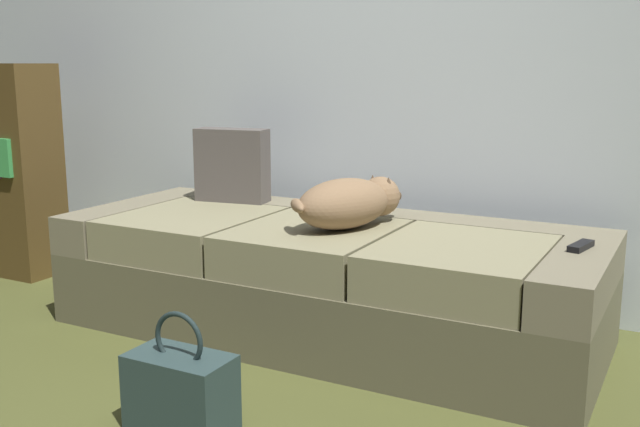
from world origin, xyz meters
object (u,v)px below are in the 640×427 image
Objects in this scene: couch at (326,279)px; bookshelf at (7,169)px; handbag at (180,390)px; tv_remote at (581,246)px; dog_tan at (350,202)px; throw_pillow at (232,165)px.

bookshelf reaches higher than couch.
couch is at bearing 89.80° from handbag.
tv_remote is 1.44m from handbag.
tv_remote is at bearing 2.43° from couch.
handbag is at bearing -27.40° from bookshelf.
bookshelf is at bearing -168.59° from tv_remote.
tv_remote is (0.87, 0.06, -0.09)m from dog_tan.
dog_tan is 1.65× the size of throw_pillow.
throw_pillow is at bearing -175.59° from tv_remote.
tv_remote is at bearing 0.03° from bookshelf.
tv_remote is 1.62m from throw_pillow.
couch is 5.80× the size of handbag.
throw_pillow is (-0.73, 0.25, 0.07)m from dog_tan.
tv_remote reaches higher than handbag.
couch reaches higher than handbag.
bookshelf reaches higher than handbag.
handbag is (-0.00, -0.95, -0.10)m from couch.
couch is 6.45× the size of throw_pillow.
bookshelf is at bearing 178.43° from dog_tan.
throw_pillow reaches higher than tv_remote.
tv_remote is 0.14× the size of bookshelf.
bookshelf reaches higher than dog_tan.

